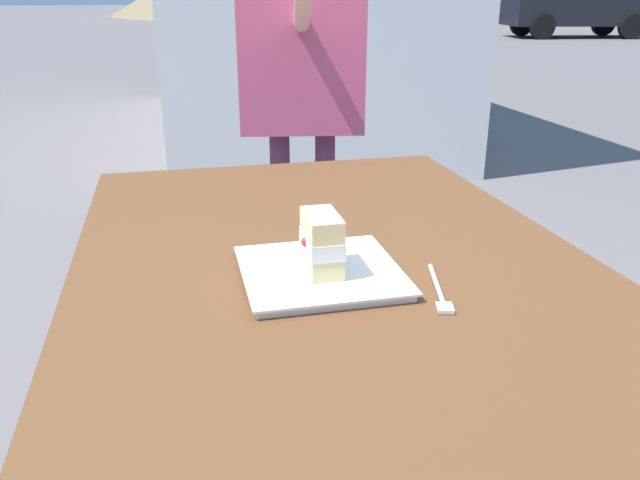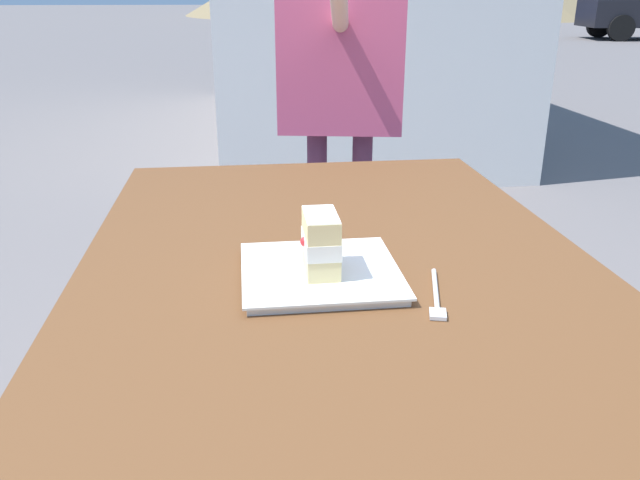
% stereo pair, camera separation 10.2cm
% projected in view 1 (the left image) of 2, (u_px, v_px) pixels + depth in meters
% --- Properties ---
extents(patio_table, '(1.51, 0.90, 0.76)m').
position_uv_depth(patio_table, '(344.00, 327.00, 1.09)').
color(patio_table, brown).
rests_on(patio_table, ground).
extents(dessert_plate, '(0.26, 0.26, 0.02)m').
position_uv_depth(dessert_plate, '(320.00, 272.00, 1.04)').
color(dessert_plate, white).
rests_on(dessert_plate, patio_table).
extents(cake_slice, '(0.10, 0.06, 0.10)m').
position_uv_depth(cake_slice, '(322.00, 243.00, 1.01)').
color(cake_slice, '#EAD18C').
rests_on(cake_slice, dessert_plate).
extents(dessert_fork, '(0.17, 0.06, 0.01)m').
position_uv_depth(dessert_fork, '(439.00, 291.00, 0.99)').
color(dessert_fork, silver).
rests_on(dessert_fork, patio_table).
extents(diner_person, '(0.55, 0.43, 1.49)m').
position_uv_depth(diner_person, '(301.00, 58.00, 2.08)').
color(diner_person, '#5D3049').
rests_on(diner_person, ground).
extents(parked_car_near, '(4.70, 3.21, 1.50)m').
position_uv_depth(parked_car_near, '(323.00, 14.00, 13.55)').
color(parked_car_near, navy).
rests_on(parked_car_near, ground).
extents(parked_car_far, '(2.45, 4.21, 1.57)m').
position_uv_depth(parked_car_far, '(578.00, 7.00, 18.35)').
color(parked_car_far, black).
rests_on(parked_car_far, ground).
extents(parked_car_extra, '(4.52, 3.62, 1.52)m').
position_uv_depth(parked_car_extra, '(386.00, 5.00, 24.05)').
color(parked_car_extra, navy).
rests_on(parked_car_extra, ground).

